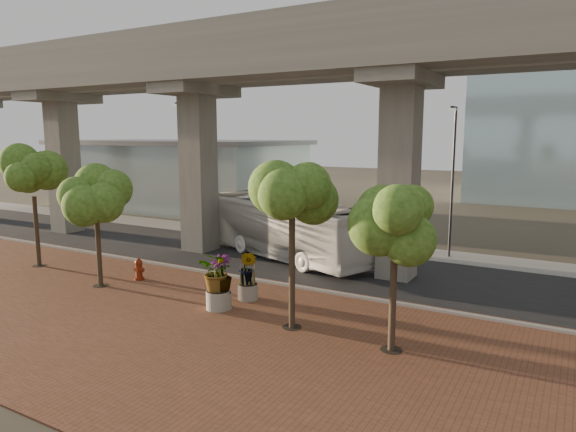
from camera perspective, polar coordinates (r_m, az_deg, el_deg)
The scene contains 18 objects.
ground at distance 26.10m, azimuth -2.20°, elevation -6.11°, with size 160.00×160.00×0.00m, color #373228.
brick_plaza at distance 20.07m, azimuth -14.60°, elevation -11.01°, with size 70.00×13.00×0.06m, color brown.
asphalt_road at distance 27.75m, azimuth -0.01°, elevation -5.14°, with size 90.00×8.00×0.04m, color black.
curb_strip at distance 24.46m, azimuth -4.70°, elevation -6.97°, with size 70.00×0.25×0.16m, color gray.
far_sidewalk at distance 32.52m, azimuth 4.81°, elevation -3.05°, with size 90.00×3.00×0.06m, color gray.
transit_viaduct at distance 26.92m, azimuth -0.01°, elevation 10.04°, with size 72.00×5.60×12.40m.
station_pavilion at distance 50.21m, azimuth -12.03°, elevation 4.71°, with size 23.00×13.00×6.30m.
transit_bus at distance 28.53m, azimuth -0.52°, elevation -1.34°, with size 2.83×12.04×3.36m, color silver.
fire_hydrant at distance 25.21m, azimuth -16.23°, elevation -5.70°, with size 0.52×0.47×1.04m.
planter_front at distance 20.19m, azimuth -7.84°, elevation -6.46°, with size 2.08×2.08×2.28m.
planter_right at distance 20.24m, azimuth -7.46°, elevation -6.66°, with size 2.01×2.01×2.14m.
planter_left at distance 21.25m, azimuth -4.50°, elevation -6.03°, with size 1.85×1.85×2.04m.
street_tree_far_west at distance 29.11m, azimuth -26.52°, elevation 3.94°, with size 3.49×3.49×6.26m.
street_tree_near_west at distance 24.10m, azimuth -20.58°, elevation 1.72°, with size 3.17×3.17×5.39m.
street_tree_near_east at distance 17.42m, azimuth 0.45°, elevation 2.94°, with size 3.40×3.40×6.47m.
street_tree_far_east at distance 15.99m, azimuth 11.81°, elevation -1.60°, with size 3.26×3.26×5.36m.
streetlamp_west at distance 37.81m, azimuth -11.17°, elevation 6.47°, with size 0.45×1.30×8.99m.
streetlamp_east at distance 29.46m, azimuth 17.81°, elevation 4.72°, with size 0.41×1.20×8.25m.
Camera 1 is at (13.35, -21.37, 6.80)m, focal length 32.00 mm.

